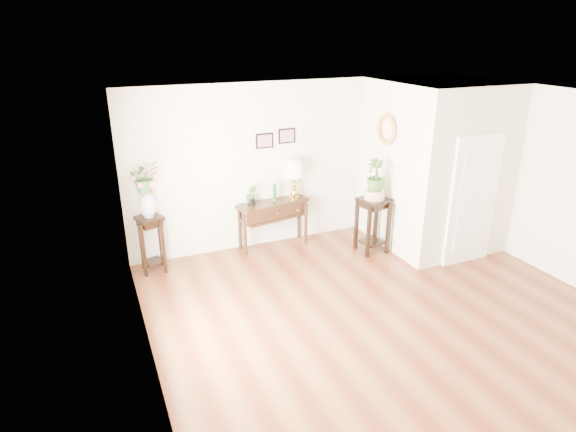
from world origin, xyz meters
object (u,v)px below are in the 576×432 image
console_table (273,224)px  plant_stand_b (372,225)px  plant_stand_a (152,244)px  table_lamp (294,179)px

console_table → plant_stand_b: (1.48, -0.84, 0.06)m
plant_stand_a → plant_stand_b: bearing=-11.4°
table_lamp → plant_stand_a: size_ratio=0.78×
console_table → table_lamp: table_lamp is taller
console_table → plant_stand_a: 2.08m
table_lamp → plant_stand_b: 1.54m
plant_stand_b → console_table: bearing=150.4°
plant_stand_a → plant_stand_b: (3.55, -0.72, 0.02)m
plant_stand_b → plant_stand_a: bearing=168.6°
table_lamp → plant_stand_b: size_ratio=0.75×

